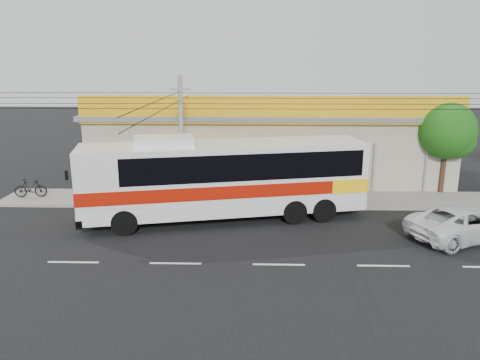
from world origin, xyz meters
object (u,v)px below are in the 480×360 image
(motorbike_red, at_px, (160,195))
(utility_pole, at_px, (180,100))
(tree_near, at_px, (449,133))
(motorbike_dark, at_px, (30,188))
(white_car, at_px, (466,223))
(coach_bus, at_px, (229,175))

(motorbike_red, bearing_deg, utility_pole, -120.52)
(tree_near, bearing_deg, motorbike_red, -170.06)
(motorbike_red, distance_m, motorbike_dark, 7.63)
(motorbike_dark, bearing_deg, white_car, -110.56)
(utility_pole, distance_m, tree_near, 15.25)
(motorbike_red, xyz_separation_m, motorbike_dark, (-7.55, 1.11, 0.03))
(coach_bus, relative_size, tree_near, 2.59)
(coach_bus, xyz_separation_m, utility_pole, (-2.46, 1.37, 3.47))
(white_car, bearing_deg, motorbike_red, 50.45)
(coach_bus, xyz_separation_m, motorbike_dark, (-11.31, 2.98, -1.56))
(coach_bus, height_order, motorbike_dark, coach_bus)
(motorbike_dark, bearing_deg, utility_pole, -107.11)
(tree_near, bearing_deg, utility_pole, -167.33)
(tree_near, bearing_deg, white_car, -104.11)
(coach_bus, relative_size, white_car, 2.62)
(coach_bus, distance_m, motorbike_red, 4.50)
(tree_near, bearing_deg, coach_bus, -159.13)
(coach_bus, bearing_deg, motorbike_red, 141.03)
(white_car, bearing_deg, motorbike_dark, 53.21)
(motorbike_dark, distance_m, tree_near, 23.85)
(coach_bus, bearing_deg, tree_near, 8.31)
(motorbike_dark, height_order, utility_pole, utility_pole)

